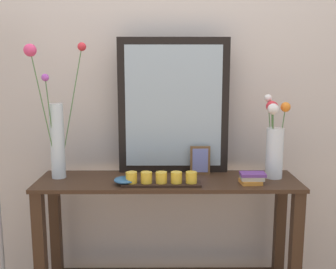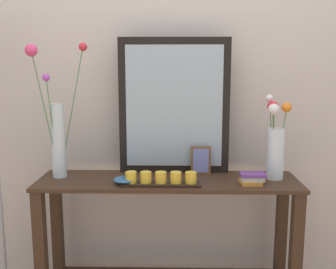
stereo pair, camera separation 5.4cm
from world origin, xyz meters
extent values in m
cube|color=beige|center=(0.00, 0.30, 1.35)|extent=(6.40, 0.08, 2.70)
cube|color=#382316|center=(0.00, 0.00, 0.80)|extent=(1.35, 0.36, 0.02)
cube|color=#382316|center=(-0.64, -0.14, 0.39)|extent=(0.06, 0.06, 0.79)
cube|color=#382316|center=(0.64, -0.14, 0.39)|extent=(0.06, 0.06, 0.79)
cube|color=#382316|center=(-0.64, 0.14, 0.39)|extent=(0.06, 0.06, 0.79)
cube|color=#382316|center=(0.64, 0.14, 0.39)|extent=(0.06, 0.06, 0.79)
cube|color=black|center=(0.03, 0.15, 1.18)|extent=(0.60, 0.03, 0.73)
cube|color=#9EADB7|center=(0.03, 0.13, 1.18)|extent=(0.52, 0.00, 0.65)
cylinder|color=silver|center=(-0.58, 0.04, 1.01)|extent=(0.07, 0.07, 0.39)
cylinder|color=#4C753D|center=(-0.51, 0.08, 1.16)|extent=(0.13, 0.06, 0.66)
sphere|color=red|center=(-0.44, 0.10, 1.49)|extent=(0.04, 0.04, 0.04)
cylinder|color=#4C753D|center=(-0.59, 0.01, 1.08)|extent=(0.02, 0.08, 0.51)
sphere|color=#B24CB7|center=(-0.60, -0.03, 1.34)|extent=(0.04, 0.04, 0.04)
cylinder|color=#4C753D|center=(-0.62, -0.01, 1.15)|extent=(0.09, 0.08, 0.64)
sphere|color=#EA4275|center=(-0.66, -0.05, 1.47)|extent=(0.06, 0.06, 0.06)
cylinder|color=silver|center=(0.56, 0.03, 0.94)|extent=(0.09, 0.09, 0.27)
cylinder|color=#4C753D|center=(0.55, 0.06, 1.01)|extent=(0.01, 0.08, 0.35)
sphere|color=red|center=(0.55, 0.09, 1.18)|extent=(0.06, 0.06, 0.06)
cylinder|color=#4C753D|center=(0.54, 0.01, 1.00)|extent=(0.03, 0.05, 0.35)
sphere|color=silver|center=(0.53, -0.02, 1.18)|extent=(0.06, 0.06, 0.06)
cylinder|color=#4C753D|center=(0.54, 0.08, 1.03)|extent=(0.03, 0.08, 0.39)
sphere|color=silver|center=(0.53, 0.11, 1.22)|extent=(0.04, 0.04, 0.04)
cylinder|color=#4C753D|center=(0.54, 0.03, 1.01)|extent=(0.02, 0.01, 0.36)
sphere|color=red|center=(0.54, 0.03, 1.19)|extent=(0.05, 0.05, 0.05)
cylinder|color=#4C753D|center=(0.59, 0.03, 1.01)|extent=(0.05, 0.01, 0.35)
sphere|color=orange|center=(0.61, 0.04, 1.18)|extent=(0.05, 0.05, 0.05)
cube|color=black|center=(-0.03, -0.10, 0.82)|extent=(0.39, 0.09, 0.01)
cylinder|color=gold|center=(-0.18, -0.10, 0.85)|extent=(0.06, 0.06, 0.05)
cylinder|color=gold|center=(-0.11, -0.10, 0.85)|extent=(0.06, 0.06, 0.05)
cylinder|color=gold|center=(-0.03, -0.10, 0.85)|extent=(0.06, 0.06, 0.05)
cylinder|color=gold|center=(0.04, -0.10, 0.85)|extent=(0.06, 0.06, 0.05)
cylinder|color=gold|center=(0.11, -0.10, 0.85)|extent=(0.06, 0.06, 0.05)
cube|color=brown|center=(0.18, 0.10, 0.89)|extent=(0.11, 0.01, 0.15)
cube|color=#7177B9|center=(0.18, 0.10, 0.89)|extent=(0.08, 0.00, 0.13)
cylinder|color=#2D5B84|center=(-0.21, -0.08, 0.81)|extent=(0.05, 0.05, 0.01)
ellipsoid|color=#2D5B84|center=(-0.21, -0.08, 0.83)|extent=(0.12, 0.12, 0.03)
cube|color=orange|center=(0.41, -0.08, 0.82)|extent=(0.11, 0.10, 0.02)
cube|color=#B2A893|center=(0.42, -0.08, 0.84)|extent=(0.12, 0.07, 0.02)
cube|color=#663884|center=(0.42, -0.08, 0.86)|extent=(0.12, 0.08, 0.02)
camera|label=1|loc=(-0.01, -1.98, 1.39)|focal=42.23mm
camera|label=2|loc=(0.04, -1.98, 1.39)|focal=42.23mm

